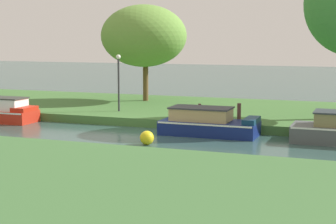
# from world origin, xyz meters

# --- Properties ---
(ground_plane) EXTENTS (120.00, 120.00, 0.00)m
(ground_plane) POSITION_xyz_m (0.00, 0.00, 0.00)
(ground_plane) COLOR #304F4A
(riverbank_far) EXTENTS (72.00, 10.00, 0.40)m
(riverbank_far) POSITION_xyz_m (0.00, 7.00, 0.20)
(riverbank_far) COLOR #406D32
(riverbank_far) RESTS_ON ground_plane
(navy_narrowboat) EXTENTS (4.15, 1.79, 1.19)m
(navy_narrowboat) POSITION_xyz_m (3.14, 1.20, 0.50)
(navy_narrowboat) COLOR navy
(navy_narrowboat) RESTS_ON ground_plane
(willow_tree_left) EXTENTS (5.09, 4.60, 5.66)m
(willow_tree_left) POSITION_xyz_m (-3.00, 8.65, 4.24)
(willow_tree_left) COLOR brown
(willow_tree_left) RESTS_ON riverbank_far
(lamp_post) EXTENTS (0.24, 0.24, 2.89)m
(lamp_post) POSITION_xyz_m (-2.46, 4.09, 2.22)
(lamp_post) COLOR #333338
(lamp_post) RESTS_ON riverbank_far
(mooring_post_near) EXTENTS (0.13, 0.13, 0.73)m
(mooring_post_near) POSITION_xyz_m (2.27, 2.77, 0.77)
(mooring_post_near) COLOR #4D2D29
(mooring_post_near) RESTS_ON riverbank_far
(mooring_post_far) EXTENTS (0.17, 0.17, 0.83)m
(mooring_post_far) POSITION_xyz_m (4.12, 2.77, 0.81)
(mooring_post_far) COLOR #4E3130
(mooring_post_far) RESTS_ON riverbank_far
(channel_buoy) EXTENTS (0.55, 0.55, 0.55)m
(channel_buoy) POSITION_xyz_m (1.54, -1.78, 0.28)
(channel_buoy) COLOR yellow
(channel_buoy) RESTS_ON ground_plane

